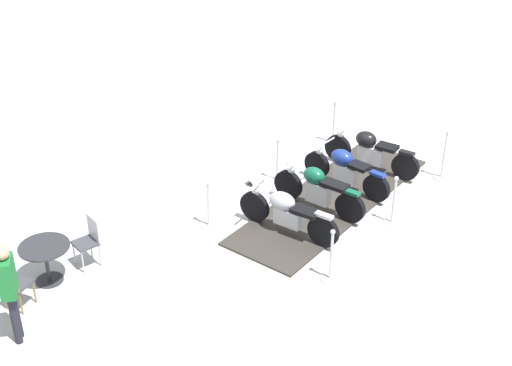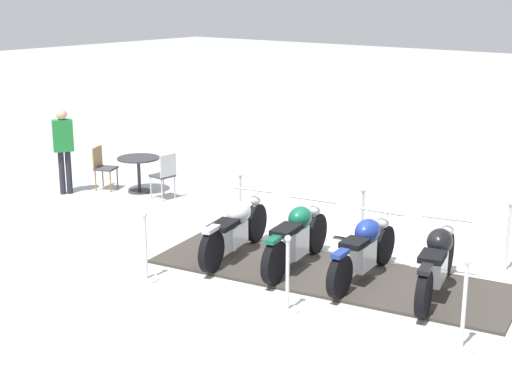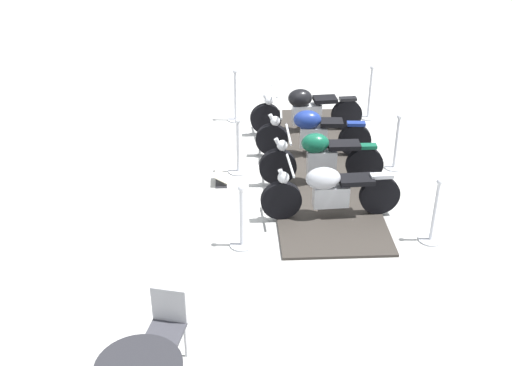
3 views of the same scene
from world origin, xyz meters
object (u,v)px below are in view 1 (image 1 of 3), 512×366
object	(u,v)px
cafe_chair_across_table	(89,239)
cafe_table	(45,254)
stanchion_right_rear	(209,213)
cafe_chair_near_table	(14,283)
motorcycle_chrome	(286,211)
info_placard	(255,181)
stanchion_left_rear	(331,265)
motorcycle_black	(370,150)
stanchion_right_mid	(277,168)
motorcycle_forest	(318,189)
motorcycle_navy	(345,169)
stanchion_left_mid	(393,208)
stanchion_left_front	(443,164)
stanchion_right_front	(333,130)
bystander_person	(9,286)

from	to	relation	value
cafe_chair_across_table	cafe_table	bearing A→B (deg)	-0.00
stanchion_right_rear	cafe_chair_near_table	size ratio (longest dim) A/B	1.10
motorcycle_chrome	info_placard	bearing A→B (deg)	-38.68
info_placard	cafe_table	world-z (taller)	cafe_table
stanchion_right_rear	cafe_table	xyz separation A→B (m)	(-3.19, 0.52, 0.26)
stanchion_left_rear	cafe_chair_across_table	xyz separation A→B (m)	(-2.88, 3.24, 0.23)
motorcycle_black	cafe_table	world-z (taller)	motorcycle_black
stanchion_right_mid	motorcycle_forest	bearing A→B (deg)	-100.63
motorcycle_navy	motorcycle_chrome	world-z (taller)	motorcycle_chrome
stanchion_right_mid	stanchion_left_mid	world-z (taller)	stanchion_left_mid
stanchion_left_rear	info_placard	xyz separation A→B (m)	(1.30, 3.41, -0.25)
motorcycle_black	stanchion_left_front	xyz separation A→B (m)	(0.95, -1.30, -0.16)
info_placard	cafe_chair_across_table	bearing A→B (deg)	171.89
cafe_table	motorcycle_forest	bearing A→B (deg)	-16.79
cafe_chair_near_table	stanchion_left_rear	bearing A→B (deg)	-57.43
motorcycle_forest	stanchion_right_front	xyz separation A→B (m)	(2.53, 1.87, -0.17)
motorcycle_forest	stanchion_left_rear	size ratio (longest dim) A/B	2.02
motorcycle_forest	bystander_person	bearing A→B (deg)	74.68
motorcycle_chrome	stanchion_left_front	xyz separation A→B (m)	(4.09, -0.72, -0.16)
cafe_chair_near_table	stanchion_right_mid	bearing A→B (deg)	-21.76
motorcycle_forest	stanchion_left_rear	world-z (taller)	stanchion_left_rear
info_placard	motorcycle_chrome	bearing A→B (deg)	-125.72
bystander_person	motorcycle_navy	bearing A→B (deg)	29.57
motorcycle_forest	cafe_chair_near_table	xyz separation A→B (m)	(-5.93, 1.23, 0.00)
info_placard	cafe_chair_near_table	world-z (taller)	cafe_chair_near_table
stanchion_right_front	stanchion_left_mid	size ratio (longest dim) A/B	1.06
stanchion_left_front	stanchion_left_mid	size ratio (longest dim) A/B	1.09
stanchion_left_mid	bystander_person	xyz separation A→B (m)	(-7.04, 1.83, 0.72)
cafe_chair_across_table	motorcycle_chrome	bearing A→B (deg)	156.76
motorcycle_forest	stanchion_left_mid	xyz separation A→B (m)	(0.78, -1.31, -0.18)
cafe_chair_near_table	stanchion_left_mid	bearing A→B (deg)	-44.60
motorcycle_forest	cafe_chair_near_table	distance (m)	6.05
motorcycle_black	stanchion_left_front	bearing A→B (deg)	-158.49
motorcycle_chrome	stanchion_right_front	distance (m)	4.13
motorcycle_forest	stanchion_right_mid	bearing A→B (deg)	-21.27
cafe_chair_near_table	stanchion_right_rear	bearing A→B (deg)	-26.60
stanchion_right_front	info_placard	xyz separation A→B (m)	(-2.70, -0.19, -0.30)
motorcycle_black	stanchion_right_mid	xyz separation A→B (m)	(-1.82, 1.05, -0.21)
motorcycle_forest	stanchion_right_front	size ratio (longest dim) A/B	1.88
cafe_chair_near_table	bystander_person	world-z (taller)	bystander_person
stanchion_left_front	cafe_table	distance (m)	8.57
stanchion_right_front	motorcycle_chrome	bearing A→B (deg)	-150.18
stanchion_right_rear	stanchion_right_mid	xyz separation A→B (m)	(2.25, 0.42, -0.00)
cafe_chair_near_table	bystander_person	bearing A→B (deg)	-138.78
motorcycle_chrome	cafe_table	distance (m)	4.47
stanchion_right_front	stanchion_left_mid	distance (m)	3.63
stanchion_right_rear	stanchion_right_front	world-z (taller)	stanchion_right_front
bystander_person	cafe_table	bearing A→B (deg)	75.96
motorcycle_black	stanchion_left_rear	bearing A→B (deg)	106.18
cafe_chair_across_table	stanchion_right_rear	bearing A→B (deg)	172.67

